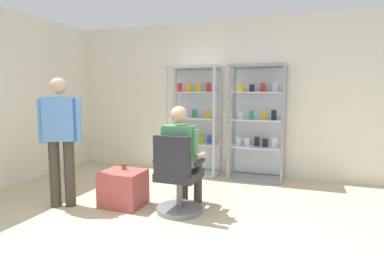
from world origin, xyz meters
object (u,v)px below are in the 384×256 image
office_chair (178,181)px  tea_glass (124,166)px  display_cabinet_left (195,120)px  storage_crate (123,188)px  standing_customer (60,134)px  seated_shopkeeper (183,153)px  display_cabinet_right (257,122)px

office_chair → tea_glass: bearing=172.8°
display_cabinet_left → office_chair: 2.03m
storage_crate → standing_customer: bearing=-159.0°
seated_shopkeeper → display_cabinet_left: bearing=104.1°
display_cabinet_right → seated_shopkeeper: display_cabinet_right is taller
seated_shopkeeper → tea_glass: seated_shopkeeper is taller
office_chair → seated_shopkeeper: seated_shopkeeper is taller
display_cabinet_right → display_cabinet_left: bearing=-180.0°
office_chair → storage_crate: size_ratio=1.86×
standing_customer → tea_glass: bearing=27.5°
display_cabinet_right → storage_crate: 2.47m
storage_crate → tea_glass: 0.28m
storage_crate → office_chair: bearing=-1.5°
display_cabinet_right → tea_glass: (-1.46, -1.80, -0.47)m
office_chair → standing_customer: size_ratio=0.59×
display_cabinet_left → storage_crate: size_ratio=3.68×
office_chair → tea_glass: 0.80m
tea_glass → standing_customer: (-0.68, -0.36, 0.44)m
office_chair → storage_crate: bearing=178.5°
display_cabinet_right → standing_customer: size_ratio=1.17×
seated_shopkeeper → standing_customer: standing_customer is taller
display_cabinet_right → standing_customer: 3.04m
display_cabinet_right → office_chair: 2.10m
storage_crate → tea_glass: bearing=113.8°
storage_crate → tea_glass: (-0.04, 0.08, 0.27)m
display_cabinet_right → tea_glass: bearing=-129.0°
display_cabinet_left → tea_glass: bearing=-101.2°
office_chair → storage_crate: (-0.76, 0.02, -0.17)m
office_chair → seated_shopkeeper: size_ratio=0.74×
seated_shopkeeper → storage_crate: size_ratio=2.50×
tea_glass → storage_crate: bearing=-66.2°
display_cabinet_left → office_chair: display_cabinet_left is taller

